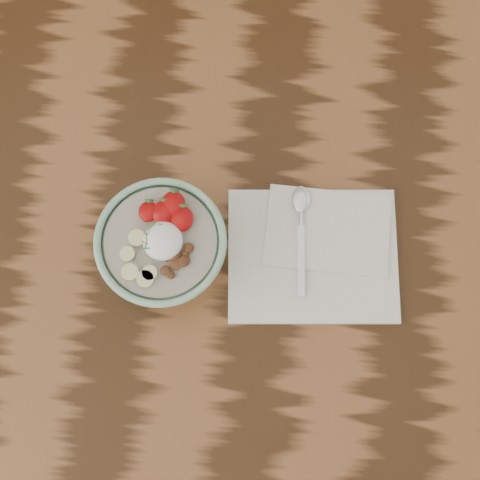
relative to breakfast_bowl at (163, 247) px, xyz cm
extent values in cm
cube|color=#321D0C|center=(-6.61, 5.21, -8.26)|extent=(160.00, 90.00, 4.00)
cylinder|color=#86B495|center=(-0.03, -0.06, -5.69)|extent=(8.03, 8.03, 1.15)
torus|color=#86B495|center=(-0.03, -0.06, 3.68)|extent=(18.25, 18.25, 1.05)
cylinder|color=#A69F8A|center=(-0.03, -0.06, 3.10)|extent=(15.48, 15.48, 0.96)
ellipsoid|color=white|center=(0.46, -0.19, 4.63)|extent=(5.45, 5.45, 3.00)
ellipsoid|color=#950607|center=(0.07, 3.82, 4.46)|extent=(3.20, 3.52, 1.76)
cone|color=#286623|center=(0.07, 5.26, 4.76)|extent=(1.40, 1.03, 1.52)
ellipsoid|color=#950607|center=(1.24, 5.13, 4.50)|extent=(3.35, 3.68, 1.84)
cone|color=#286623|center=(1.24, 6.64, 4.80)|extent=(1.40, 1.03, 1.52)
ellipsoid|color=#950607|center=(-2.01, 3.83, 4.32)|extent=(2.70, 2.97, 1.48)
cone|color=#286623|center=(-2.01, 5.04, 4.62)|extent=(1.40, 1.03, 1.52)
ellipsoid|color=#950607|center=(2.63, 3.16, 4.49)|extent=(3.31, 3.64, 1.82)
cone|color=#286623|center=(2.63, 4.65, 4.79)|extent=(1.40, 1.03, 1.52)
cylinder|color=beige|center=(-3.18, 0.10, 3.98)|extent=(2.34, 2.34, 0.70)
cylinder|color=beige|center=(-1.39, -5.44, 3.98)|extent=(2.36, 2.36, 0.70)
cylinder|color=beige|center=(-0.90, -4.57, 3.98)|extent=(2.06, 2.06, 0.70)
cylinder|color=beige|center=(-3.54, -4.68, 3.98)|extent=(2.36, 2.36, 0.70)
cylinder|color=beige|center=(-4.18, -2.25, 3.98)|extent=(2.07, 2.07, 0.70)
ellipsoid|color=brown|center=(2.55, -3.04, 4.16)|extent=(2.43, 2.42, 1.02)
ellipsoid|color=brown|center=(2.22, -1.27, 4.11)|extent=(2.20, 2.22, 1.16)
ellipsoid|color=brown|center=(2.47, -1.50, 4.04)|extent=(1.05, 1.35, 0.83)
ellipsoid|color=brown|center=(2.00, -4.60, 3.98)|extent=(1.53, 1.52, 0.80)
ellipsoid|color=brown|center=(3.97, -0.67, 4.08)|extent=(1.99, 1.99, 0.74)
ellipsoid|color=brown|center=(1.15, -2.25, 4.01)|extent=(1.53, 1.59, 0.90)
ellipsoid|color=brown|center=(1.20, -4.05, 4.06)|extent=(1.81, 1.72, 0.78)
ellipsoid|color=brown|center=(2.14, -1.96, 4.20)|extent=(1.98, 1.92, 1.33)
ellipsoid|color=brown|center=(3.52, -2.63, 4.23)|extent=(2.41, 2.34, 1.00)
ellipsoid|color=brown|center=(2.92, -2.81, 4.06)|extent=(1.43, 1.52, 0.89)
ellipsoid|color=brown|center=(3.58, -1.62, 4.01)|extent=(1.07, 1.32, 0.69)
cylinder|color=#3D8337|center=(-1.51, -1.60, 5.58)|extent=(1.12, 0.35, 0.22)
cylinder|color=#3D8337|center=(-1.06, -0.45, 5.58)|extent=(0.66, 1.22, 0.22)
cylinder|color=#3D8337|center=(1.37, -0.66, 5.58)|extent=(1.56, 0.95, 0.24)
cylinder|color=#3D8337|center=(0.17, -1.50, 5.58)|extent=(0.59, 1.32, 0.23)
cylinder|color=#3D8337|center=(-1.68, 0.10, 5.58)|extent=(0.47, 1.15, 0.22)
cylinder|color=#3D8337|center=(0.51, 1.72, 5.58)|extent=(1.47, 0.57, 0.23)
cylinder|color=#3D8337|center=(-1.29, 0.43, 5.58)|extent=(1.66, 0.20, 0.24)
cylinder|color=#3D8337|center=(-1.46, 0.36, 5.58)|extent=(0.66, 1.03, 0.22)
cylinder|color=#3D8337|center=(-1.05, 1.61, 5.58)|extent=(1.25, 1.36, 0.24)
cylinder|color=#3D8337|center=(-1.56, -0.92, 5.58)|extent=(0.50, 1.72, 0.24)
cylinder|color=#3D8337|center=(0.58, 0.65, 5.58)|extent=(1.69, 0.28, 0.24)
cylinder|color=#3D8337|center=(-1.70, -0.83, 5.58)|extent=(0.98, 0.45, 0.21)
cube|color=white|center=(21.67, 1.80, -5.77)|extent=(26.94, 22.51, 0.97)
cube|color=white|center=(23.62, 5.69, -5.00)|extent=(18.70, 12.98, 0.58)
cube|color=silver|center=(19.90, 0.65, -4.54)|extent=(1.77, 10.70, 0.32)
cylinder|color=silver|center=(19.43, 7.35, -4.38)|extent=(0.84, 2.82, 0.65)
ellipsoid|color=silver|center=(19.24, 10.01, -4.26)|extent=(3.13, 4.44, 0.88)
camera|label=1|loc=(12.59, -19.52, 92.24)|focal=50.00mm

